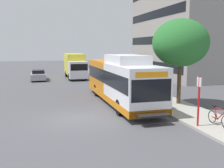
{
  "coord_description": "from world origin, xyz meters",
  "views": [
    {
      "loc": [
        -2.05,
        -15.17,
        4.21
      ],
      "look_at": [
        2.9,
        2.76,
        1.6
      ],
      "focal_mm": 42.65,
      "sensor_mm": 36.0,
      "label": 1
    }
  ],
  "objects_px": {
    "transit_bus": "(120,81)",
    "bus_stop_sign_pole": "(199,97)",
    "street_tree_near_stop": "(180,43)",
    "bicycle_parked": "(219,118)",
    "box_truck_background": "(75,65)",
    "parked_car_far_lane": "(38,75)"
  },
  "relations": [
    {
      "from": "street_tree_near_stop",
      "to": "parked_car_far_lane",
      "type": "xyz_separation_m",
      "value": [
        -9.75,
        17.84,
        -3.82
      ]
    },
    {
      "from": "transit_bus",
      "to": "bus_stop_sign_pole",
      "type": "distance_m",
      "value": 7.42
    },
    {
      "from": "street_tree_near_stop",
      "to": "parked_car_far_lane",
      "type": "relative_size",
      "value": 1.34
    },
    {
      "from": "transit_bus",
      "to": "box_truck_background",
      "type": "height_order",
      "value": "transit_bus"
    },
    {
      "from": "bicycle_parked",
      "to": "box_truck_background",
      "type": "xyz_separation_m",
      "value": [
        -4.2,
        24.22,
        1.18
      ]
    },
    {
      "from": "street_tree_near_stop",
      "to": "bicycle_parked",
      "type": "bearing_deg",
      "value": -97.8
    },
    {
      "from": "box_truck_background",
      "to": "bus_stop_sign_pole",
      "type": "bearing_deg",
      "value": -82.58
    },
    {
      "from": "bus_stop_sign_pole",
      "to": "box_truck_background",
      "type": "height_order",
      "value": "box_truck_background"
    },
    {
      "from": "transit_bus",
      "to": "parked_car_far_lane",
      "type": "distance_m",
      "value": 17.02
    },
    {
      "from": "transit_bus",
      "to": "bus_stop_sign_pole",
      "type": "xyz_separation_m",
      "value": [
        1.99,
        -7.15,
        -0.05
      ]
    },
    {
      "from": "bus_stop_sign_pole",
      "to": "parked_car_far_lane",
      "type": "distance_m",
      "value": 24.41
    },
    {
      "from": "bicycle_parked",
      "to": "street_tree_near_stop",
      "type": "height_order",
      "value": "street_tree_near_stop"
    },
    {
      "from": "bus_stop_sign_pole",
      "to": "parked_car_far_lane",
      "type": "relative_size",
      "value": 0.58
    },
    {
      "from": "bus_stop_sign_pole",
      "to": "bicycle_parked",
      "type": "bearing_deg",
      "value": -12.69
    },
    {
      "from": "parked_car_far_lane",
      "to": "transit_bus",
      "type": "bearing_deg",
      "value": -69.57
    },
    {
      "from": "bus_stop_sign_pole",
      "to": "bicycle_parked",
      "type": "distance_m",
      "value": 1.55
    },
    {
      "from": "bicycle_parked",
      "to": "street_tree_near_stop",
      "type": "bearing_deg",
      "value": 82.2
    },
    {
      "from": "bicycle_parked",
      "to": "parked_car_far_lane",
      "type": "relative_size",
      "value": 0.39
    },
    {
      "from": "parked_car_far_lane",
      "to": "box_truck_background",
      "type": "relative_size",
      "value": 0.64
    },
    {
      "from": "bus_stop_sign_pole",
      "to": "transit_bus",
      "type": "bearing_deg",
      "value": 105.58
    },
    {
      "from": "street_tree_near_stop",
      "to": "box_truck_background",
      "type": "bearing_deg",
      "value": 104.79
    },
    {
      "from": "bus_stop_sign_pole",
      "to": "box_truck_background",
      "type": "distance_m",
      "value": 24.18
    }
  ]
}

